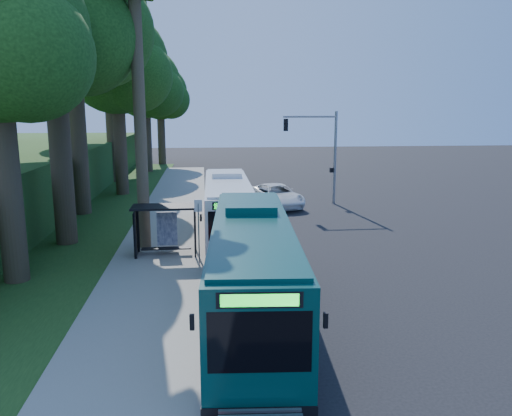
{
  "coord_description": "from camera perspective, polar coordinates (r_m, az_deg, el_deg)",
  "views": [
    {
      "loc": [
        -5.14,
        -26.89,
        7.07
      ],
      "look_at": [
        -2.17,
        1.0,
        1.56
      ],
      "focal_mm": 35.0,
      "sensor_mm": 36.0,
      "label": 1
    }
  ],
  "objects": [
    {
      "name": "tree_3",
      "position": [
        51.84,
        -16.41,
        16.12
      ],
      "size": [
        10.08,
        9.6,
        17.28
      ],
      "color": "#382B1E",
      "rests_on": "ground"
    },
    {
      "name": "sidewalk",
      "position": [
        27.87,
        -10.34,
        -3.63
      ],
      "size": [
        4.5,
        70.0,
        0.12
      ],
      "primitive_type": "cube",
      "color": "gray",
      "rests_on": "ground"
    },
    {
      "name": "stop_sign_pole",
      "position": [
        22.45,
        -6.58,
        -1.79
      ],
      "size": [
        0.35,
        0.06,
        3.17
      ],
      "color": "gray",
      "rests_on": "ground"
    },
    {
      "name": "tree_5",
      "position": [
        67.11,
        -10.84,
        12.55
      ],
      "size": [
        7.35,
        7.0,
        12.86
      ],
      "color": "#382B1E",
      "rests_on": "ground"
    },
    {
      "name": "pickup",
      "position": [
        37.19,
        2.37,
        1.44
      ],
      "size": [
        3.95,
        6.36,
        1.64
      ],
      "primitive_type": "imported",
      "rotation": [
        0.0,
        0.0,
        0.22
      ],
      "color": "white",
      "rests_on": "ground"
    },
    {
      "name": "white_bus",
      "position": [
        28.41,
        -3.25,
        0.21
      ],
      "size": [
        2.68,
        11.72,
        3.48
      ],
      "rotation": [
        0.0,
        0.0,
        -0.02
      ],
      "color": "white",
      "rests_on": "ground"
    },
    {
      "name": "grass_verge",
      "position": [
        33.58,
        -19.47,
        -1.62
      ],
      "size": [
        8.0,
        70.0,
        0.06
      ],
      "primitive_type": "cube",
      "color": "#234719",
      "rests_on": "ground"
    },
    {
      "name": "ground",
      "position": [
        28.27,
        4.61,
        -3.4
      ],
      "size": [
        140.0,
        140.0,
        0.0
      ],
      "primitive_type": "plane",
      "color": "black",
      "rests_on": "ground"
    },
    {
      "name": "tree_4",
      "position": [
        59.26,
        -12.48,
        13.44
      ],
      "size": [
        8.4,
        8.0,
        14.14
      ],
      "color": "#382B1E",
      "rests_on": "ground"
    },
    {
      "name": "tree_1",
      "position": [
        36.27,
        -20.32,
        19.44
      ],
      "size": [
        10.5,
        10.0,
        18.26
      ],
      "color": "#382B1E",
      "rests_on": "ground"
    },
    {
      "name": "traffic_signal_pole",
      "position": [
        38.04,
        7.56,
        7.04
      ],
      "size": [
        4.1,
        0.3,
        7.0
      ],
      "color": "gray",
      "rests_on": "ground"
    },
    {
      "name": "tree_2",
      "position": [
        43.53,
        -15.54,
        15.22
      ],
      "size": [
        8.82,
        8.4,
        15.12
      ],
      "color": "#382B1E",
      "rests_on": "ground"
    },
    {
      "name": "red_curb",
      "position": [
        23.93,
        -5.5,
        -5.95
      ],
      "size": [
        0.25,
        30.0,
        0.13
      ],
      "primitive_type": "cube",
      "color": "maroon",
      "rests_on": "ground"
    },
    {
      "name": "teal_bus",
      "position": [
        17.29,
        -0.45,
        -6.59
      ],
      "size": [
        3.54,
        12.59,
        3.71
      ],
      "rotation": [
        0.0,
        0.0,
        -0.07
      ],
      "color": "#0A3B37",
      "rests_on": "ground"
    },
    {
      "name": "tree_0",
      "position": [
        28.14,
        -22.19,
        18.78
      ],
      "size": [
        8.4,
        8.0,
        15.7
      ],
      "color": "#382B1E",
      "rests_on": "ground"
    },
    {
      "name": "bus_shelter",
      "position": [
        24.69,
        -10.85,
        -1.39
      ],
      "size": [
        3.2,
        1.51,
        2.55
      ],
      "color": "black",
      "rests_on": "ground"
    }
  ]
}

